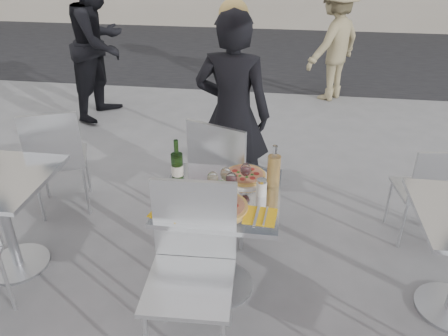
# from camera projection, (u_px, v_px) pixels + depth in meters

# --- Properties ---
(ground) EXTENTS (80.00, 80.00, 0.00)m
(ground) POSITION_uv_depth(u_px,v_px,m) (221.00, 286.00, 3.02)
(ground) COLOR slate
(street_asphalt) EXTENTS (24.00, 5.00, 0.00)m
(street_asphalt) POSITION_uv_depth(u_px,v_px,m) (269.00, 50.00, 8.63)
(street_asphalt) COLOR black
(street_asphalt) RESTS_ON ground
(main_table) EXTENTS (0.72, 0.72, 0.75)m
(main_table) POSITION_uv_depth(u_px,v_px,m) (221.00, 222.00, 2.75)
(main_table) COLOR #B7BABF
(main_table) RESTS_ON ground
(side_table_left) EXTENTS (0.72, 0.72, 0.75)m
(side_table_left) POSITION_uv_depth(u_px,v_px,m) (1.00, 204.00, 2.94)
(side_table_left) COLOR #B7BABF
(side_table_left) RESTS_ON ground
(chair_far) EXTENTS (0.59, 0.60, 1.01)m
(chair_far) POSITION_uv_depth(u_px,v_px,m) (224.00, 171.00, 3.22)
(chair_far) COLOR silver
(chair_far) RESTS_ON ground
(chair_near) EXTENTS (0.48, 0.50, 1.02)m
(chair_near) POSITION_uv_depth(u_px,v_px,m) (192.00, 258.00, 2.36)
(chair_near) COLOR silver
(chair_near) RESTS_ON ground
(side_chair_lfar) EXTENTS (0.57, 0.58, 0.95)m
(side_chair_lfar) POSITION_uv_depth(u_px,v_px,m) (57.00, 154.00, 3.52)
(side_chair_lfar) COLOR silver
(side_chair_lfar) RESTS_ON ground
(side_chair_rfar) EXTENTS (0.43, 0.44, 0.83)m
(side_chair_rfar) POSITION_uv_depth(u_px,v_px,m) (429.00, 187.00, 3.20)
(side_chair_rfar) COLOR silver
(side_chair_rfar) RESTS_ON ground
(woman_diner) EXTENTS (0.65, 0.46, 1.68)m
(woman_diner) POSITION_uv_depth(u_px,v_px,m) (233.00, 115.00, 3.51)
(woman_diner) COLOR black
(woman_diner) RESTS_ON ground
(pedestrian_a) EXTENTS (0.85, 1.01, 1.84)m
(pedestrian_a) POSITION_uv_depth(u_px,v_px,m) (99.00, 43.00, 5.30)
(pedestrian_a) COLOR black
(pedestrian_a) RESTS_ON ground
(pedestrian_b) EXTENTS (1.07, 1.15, 1.56)m
(pedestrian_b) POSITION_uv_depth(u_px,v_px,m) (334.00, 43.00, 5.90)
(pedestrian_b) COLOR #92845E
(pedestrian_b) RESTS_ON ground
(pizza_near) EXTENTS (0.32, 0.32, 0.02)m
(pizza_near) POSITION_uv_depth(u_px,v_px,m) (220.00, 206.00, 2.52)
(pizza_near) COLOR #E4B659
(pizza_near) RESTS_ON main_table
(pizza_far) EXTENTS (0.31, 0.31, 0.03)m
(pizza_far) POSITION_uv_depth(u_px,v_px,m) (245.00, 176.00, 2.81)
(pizza_far) COLOR white
(pizza_far) RESTS_ON main_table
(salad_plate) EXTENTS (0.22, 0.22, 0.09)m
(salad_plate) POSITION_uv_depth(u_px,v_px,m) (221.00, 190.00, 2.62)
(salad_plate) COLOR white
(salad_plate) RESTS_ON main_table
(wine_bottle) EXTENTS (0.07, 0.08, 0.29)m
(wine_bottle) POSITION_uv_depth(u_px,v_px,m) (177.00, 166.00, 2.72)
(wine_bottle) COLOR #2E5921
(wine_bottle) RESTS_ON main_table
(carafe) EXTENTS (0.08, 0.08, 0.29)m
(carafe) POSITION_uv_depth(u_px,v_px,m) (274.00, 171.00, 2.66)
(carafe) COLOR #E3B661
(carafe) RESTS_ON main_table
(sugar_shaker) EXTENTS (0.06, 0.06, 0.11)m
(sugar_shaker) POSITION_uv_depth(u_px,v_px,m) (262.00, 187.00, 2.62)
(sugar_shaker) COLOR white
(sugar_shaker) RESTS_ON main_table
(wineglass_white_a) EXTENTS (0.07, 0.07, 0.16)m
(wineglass_white_a) POSITION_uv_depth(u_px,v_px,m) (213.00, 179.00, 2.60)
(wineglass_white_a) COLOR white
(wineglass_white_a) RESTS_ON main_table
(wineglass_white_b) EXTENTS (0.07, 0.07, 0.16)m
(wineglass_white_b) POSITION_uv_depth(u_px,v_px,m) (226.00, 175.00, 2.64)
(wineglass_white_b) COLOR white
(wineglass_white_b) RESTS_ON main_table
(wineglass_red_a) EXTENTS (0.07, 0.07, 0.16)m
(wineglass_red_a) POSITION_uv_depth(u_px,v_px,m) (231.00, 180.00, 2.59)
(wineglass_red_a) COLOR white
(wineglass_red_a) RESTS_ON main_table
(wineglass_red_b) EXTENTS (0.07, 0.07, 0.16)m
(wineglass_red_b) POSITION_uv_depth(u_px,v_px,m) (246.00, 171.00, 2.68)
(wineglass_red_b) COLOR white
(wineglass_red_b) RESTS_ON main_table
(napkin_left) EXTENTS (0.21, 0.21, 0.01)m
(napkin_left) POSITION_uv_depth(u_px,v_px,m) (168.00, 211.00, 2.49)
(napkin_left) COLOR yellow
(napkin_left) RESTS_ON main_table
(napkin_right) EXTENTS (0.19, 0.20, 0.01)m
(napkin_right) POSITION_uv_depth(u_px,v_px,m) (260.00, 216.00, 2.45)
(napkin_right) COLOR yellow
(napkin_right) RESTS_ON main_table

